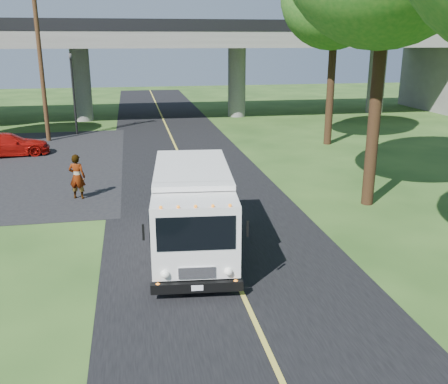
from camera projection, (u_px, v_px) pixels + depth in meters
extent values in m
plane|color=#244318|center=(277.00, 371.00, 9.42)|extent=(120.00, 120.00, 0.00)
cube|color=black|center=(202.00, 205.00, 18.81)|extent=(7.00, 90.00, 0.02)
cube|color=gold|center=(202.00, 204.00, 18.81)|extent=(0.12, 90.00, 0.01)
cube|color=slate|center=(160.00, 39.00, 37.73)|extent=(50.00, 9.00, 1.20)
cube|color=black|center=(163.00, 25.00, 33.33)|extent=(50.00, 0.25, 0.80)
cube|color=black|center=(156.00, 28.00, 41.60)|extent=(50.00, 0.25, 0.80)
cylinder|color=slate|center=(82.00, 85.00, 37.64)|extent=(1.40, 1.40, 5.40)
cylinder|color=slate|center=(237.00, 82.00, 39.75)|extent=(1.40, 1.40, 5.40)
cylinder|color=slate|center=(376.00, 80.00, 41.85)|extent=(1.40, 1.40, 5.40)
cylinder|color=black|center=(74.00, 94.00, 32.04)|extent=(0.14, 0.14, 5.20)
imported|color=black|center=(71.00, 62.00, 31.45)|extent=(0.18, 0.22, 1.10)
cylinder|color=#472D19|center=(41.00, 66.00, 29.34)|extent=(0.26, 0.26, 9.00)
cylinder|color=#382314|center=(376.00, 102.00, 17.83)|extent=(0.44, 0.44, 7.70)
cylinder|color=#382314|center=(331.00, 87.00, 28.82)|extent=(0.44, 0.44, 6.65)
cube|color=white|center=(192.00, 196.00, 14.98)|extent=(2.47, 4.06, 1.99)
cube|color=white|center=(195.00, 232.00, 12.40)|extent=(2.26, 1.78, 1.81)
cube|color=black|center=(196.00, 233.00, 11.58)|extent=(1.85, 0.25, 0.84)
cube|color=black|center=(197.00, 287.00, 11.89)|extent=(2.21, 0.37, 0.25)
cube|color=white|center=(193.00, 238.00, 15.00)|extent=(2.59, 5.29, 0.16)
cylinder|color=black|center=(160.00, 267.00, 12.78)|extent=(0.32, 0.81, 0.79)
cylinder|color=black|center=(230.00, 264.00, 12.94)|extent=(0.32, 0.81, 0.79)
cylinder|color=black|center=(164.00, 218.00, 16.31)|extent=(0.32, 0.81, 0.79)
cylinder|color=black|center=(219.00, 216.00, 16.47)|extent=(0.32, 0.81, 0.79)
imported|color=#A60F0A|center=(8.00, 145.00, 26.58)|extent=(4.42, 2.35, 1.22)
imported|color=gray|center=(77.00, 177.00, 19.31)|extent=(0.75, 0.62, 1.78)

